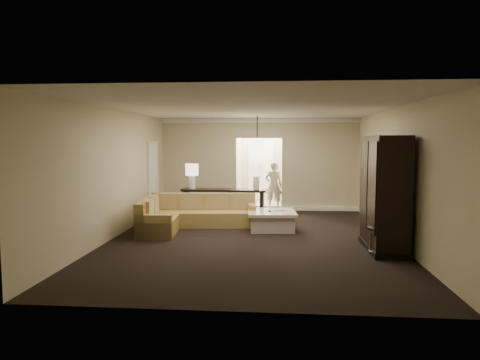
# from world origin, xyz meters

# --- Properties ---
(ground) EXTENTS (8.00, 8.00, 0.00)m
(ground) POSITION_xyz_m (0.00, 0.00, 0.00)
(ground) COLOR black
(ground) RESTS_ON ground
(wall_back) EXTENTS (6.00, 0.04, 2.80)m
(wall_back) POSITION_xyz_m (0.00, 4.00, 1.40)
(wall_back) COLOR beige
(wall_back) RESTS_ON ground
(wall_front) EXTENTS (6.00, 0.04, 2.80)m
(wall_front) POSITION_xyz_m (0.00, -4.00, 1.40)
(wall_front) COLOR beige
(wall_front) RESTS_ON ground
(wall_left) EXTENTS (0.04, 8.00, 2.80)m
(wall_left) POSITION_xyz_m (-3.00, 0.00, 1.40)
(wall_left) COLOR beige
(wall_left) RESTS_ON ground
(wall_right) EXTENTS (0.04, 8.00, 2.80)m
(wall_right) POSITION_xyz_m (3.00, 0.00, 1.40)
(wall_right) COLOR beige
(wall_right) RESTS_ON ground
(ceiling) EXTENTS (6.00, 8.00, 0.02)m
(ceiling) POSITION_xyz_m (0.00, 0.00, 2.80)
(ceiling) COLOR silver
(ceiling) RESTS_ON wall_back
(crown_molding) EXTENTS (6.00, 0.10, 0.12)m
(crown_molding) POSITION_xyz_m (0.00, 3.95, 2.73)
(crown_molding) COLOR white
(crown_molding) RESTS_ON wall_back
(baseboard) EXTENTS (6.00, 0.10, 0.12)m
(baseboard) POSITION_xyz_m (0.00, 3.95, 0.06)
(baseboard) COLOR white
(baseboard) RESTS_ON ground
(side_door) EXTENTS (0.05, 0.90, 2.10)m
(side_door) POSITION_xyz_m (-2.97, 2.80, 1.05)
(side_door) COLOR white
(side_door) RESTS_ON ground
(foyer) EXTENTS (1.44, 2.02, 2.80)m
(foyer) POSITION_xyz_m (0.00, 5.34, 1.30)
(foyer) COLOR silver
(foyer) RESTS_ON ground
(sectional_sofa) EXTENTS (2.72, 2.26, 0.79)m
(sectional_sofa) POSITION_xyz_m (-1.59, 1.02, 0.32)
(sectional_sofa) COLOR brown
(sectional_sofa) RESTS_ON ground
(coffee_table) EXTENTS (1.19, 1.19, 0.47)m
(coffee_table) POSITION_xyz_m (0.43, 1.00, 0.23)
(coffee_table) COLOR white
(coffee_table) RESTS_ON ground
(console_table) EXTENTS (2.23, 0.59, 0.86)m
(console_table) POSITION_xyz_m (-0.84, 2.00, 0.51)
(console_table) COLOR black
(console_table) RESTS_ON ground
(armoire) EXTENTS (0.66, 1.53, 2.21)m
(armoire) POSITION_xyz_m (2.59, -0.75, 1.06)
(armoire) COLOR black
(armoire) RESTS_ON ground
(drink_table) EXTENTS (0.43, 0.43, 0.53)m
(drink_table) POSITION_xyz_m (2.40, -1.20, 0.38)
(drink_table) COLOR black
(drink_table) RESTS_ON ground
(table_lamp_left) EXTENTS (0.34, 0.34, 0.65)m
(table_lamp_left) POSITION_xyz_m (-1.70, 2.04, 1.29)
(table_lamp_left) COLOR white
(table_lamp_left) RESTS_ON console_table
(table_lamp_right) EXTENTS (0.34, 0.34, 0.65)m
(table_lamp_right) POSITION_xyz_m (0.01, 1.96, 1.29)
(table_lamp_right) COLOR white
(table_lamp_right) RESTS_ON console_table
(pendant_light) EXTENTS (0.38, 0.38, 1.09)m
(pendant_light) POSITION_xyz_m (0.00, 2.70, 1.95)
(pendant_light) COLOR black
(pendant_light) RESTS_ON ceiling
(person) EXTENTS (0.60, 0.41, 1.62)m
(person) POSITION_xyz_m (0.45, 4.30, 0.81)
(person) COLOR beige
(person) RESTS_ON ground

